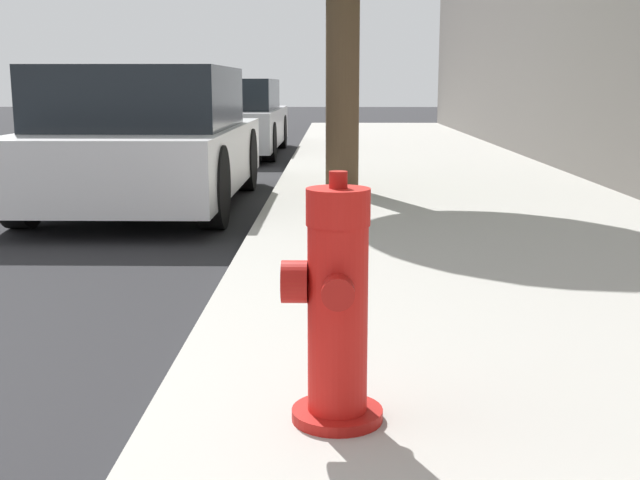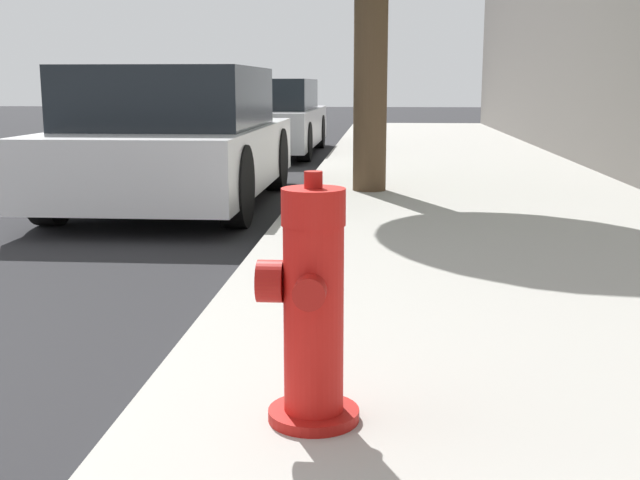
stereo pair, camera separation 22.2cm
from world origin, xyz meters
TOP-DOWN VIEW (x-y plane):
  - fire_hydrant at (2.73, 0.38)m, footprint 0.32×0.32m
  - parked_car_near at (0.94, 5.69)m, footprint 1.80×3.92m
  - parked_car_mid at (0.88, 11.57)m, footprint 1.89×4.34m

SIDE VIEW (x-z plane):
  - fire_hydrant at x=2.73m, z-range 0.10..0.89m
  - parked_car_mid at x=0.88m, z-range -0.02..1.24m
  - parked_car_near at x=0.94m, z-range -0.02..1.32m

